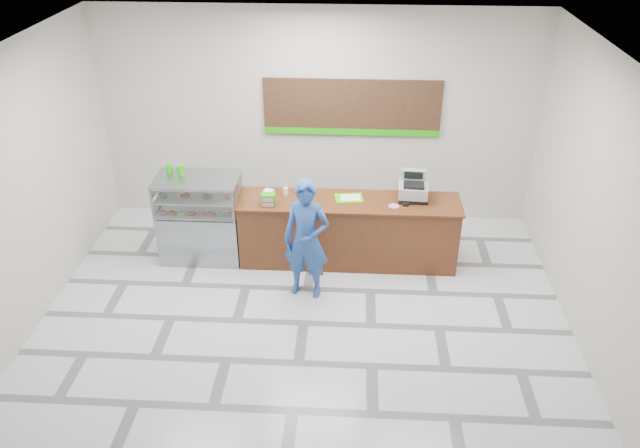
# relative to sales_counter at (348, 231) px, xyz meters

# --- Properties ---
(floor) EXTENTS (7.00, 7.00, 0.00)m
(floor) POSITION_rel_sales_counter_xyz_m (-0.55, -1.55, -0.52)
(floor) COLOR silver
(floor) RESTS_ON ground
(back_wall) EXTENTS (7.00, 0.00, 7.00)m
(back_wall) POSITION_rel_sales_counter_xyz_m (-0.55, 1.45, 1.23)
(back_wall) COLOR beige
(back_wall) RESTS_ON floor
(ceiling) EXTENTS (7.00, 7.00, 0.00)m
(ceiling) POSITION_rel_sales_counter_xyz_m (-0.55, -1.55, 2.98)
(ceiling) COLOR silver
(ceiling) RESTS_ON back_wall
(sales_counter) EXTENTS (3.26, 0.76, 1.03)m
(sales_counter) POSITION_rel_sales_counter_xyz_m (0.00, 0.00, 0.00)
(sales_counter) COLOR #5C2E18
(sales_counter) RESTS_ON floor
(display_case) EXTENTS (1.22, 0.72, 1.33)m
(display_case) POSITION_rel_sales_counter_xyz_m (-2.22, -0.00, 0.16)
(display_case) COLOR gray
(display_case) RESTS_ON floor
(menu_board) EXTENTS (2.80, 0.06, 0.90)m
(menu_board) POSITION_rel_sales_counter_xyz_m (-0.00, 1.41, 1.42)
(menu_board) COLOR black
(menu_board) RESTS_ON back_wall
(cash_register) EXTENTS (0.45, 0.47, 0.40)m
(cash_register) POSITION_rel_sales_counter_xyz_m (0.92, 0.15, 0.66)
(cash_register) COLOR black
(cash_register) RESTS_ON sales_counter
(card_terminal) EXTENTS (0.10, 0.17, 0.04)m
(card_terminal) POSITION_rel_sales_counter_xyz_m (0.81, -0.05, 0.53)
(card_terminal) COLOR black
(card_terminal) RESTS_ON sales_counter
(serving_tray) EXTENTS (0.43, 0.34, 0.02)m
(serving_tray) POSITION_rel_sales_counter_xyz_m (-0.00, 0.06, 0.52)
(serving_tray) COLOR #4DD80A
(serving_tray) RESTS_ON sales_counter
(napkin_box) EXTENTS (0.16, 0.16, 0.11)m
(napkin_box) POSITION_rel_sales_counter_xyz_m (-1.18, 0.06, 0.57)
(napkin_box) COLOR white
(napkin_box) RESTS_ON sales_counter
(straw_cup) EXTENTS (0.07, 0.07, 0.11)m
(straw_cup) POSITION_rel_sales_counter_xyz_m (-0.94, 0.15, 0.57)
(straw_cup) COLOR silver
(straw_cup) RESTS_ON sales_counter
(promo_box) EXTENTS (0.20, 0.14, 0.18)m
(promo_box) POSITION_rel_sales_counter_xyz_m (-1.15, -0.20, 0.60)
(promo_box) COLOR #1DAA0B
(promo_box) RESTS_ON sales_counter
(donut_decal) EXTENTS (0.16, 0.16, 0.00)m
(donut_decal) POSITION_rel_sales_counter_xyz_m (0.64, -0.12, 0.52)
(donut_decal) COLOR pink
(donut_decal) RESTS_ON sales_counter
(green_cup_left) EXTENTS (0.09, 0.09, 0.14)m
(green_cup_left) POSITION_rel_sales_counter_xyz_m (-2.65, 0.16, 0.89)
(green_cup_left) COLOR #1DAA0B
(green_cup_left) RESTS_ON display_case
(green_cup_right) EXTENTS (0.09, 0.09, 0.15)m
(green_cup_right) POSITION_rel_sales_counter_xyz_m (-2.47, 0.11, 0.89)
(green_cup_right) COLOR #1DAA0B
(green_cup_right) RESTS_ON display_case
(customer) EXTENTS (0.70, 0.52, 1.75)m
(customer) POSITION_rel_sales_counter_xyz_m (-0.56, -0.85, 0.36)
(customer) COLOR #264993
(customer) RESTS_ON floor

